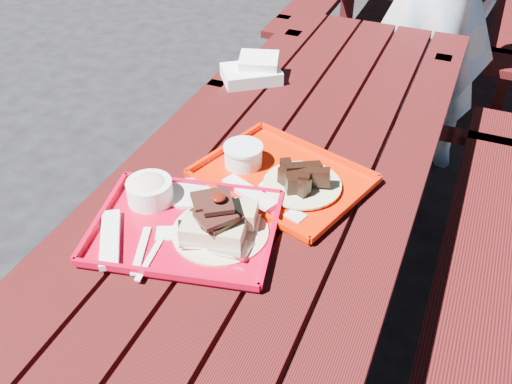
% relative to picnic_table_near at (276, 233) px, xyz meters
% --- Properties ---
extents(ground, '(60.00, 60.00, 0.00)m').
position_rel_picnic_table_near_xyz_m(ground, '(0.00, 0.00, -0.56)').
color(ground, black).
rests_on(ground, ground).
extents(picnic_table_near, '(1.41, 2.40, 0.75)m').
position_rel_picnic_table_near_xyz_m(picnic_table_near, '(0.00, 0.00, 0.00)').
color(picnic_table_near, '#410C0E').
rests_on(picnic_table_near, ground).
extents(near_tray, '(0.49, 0.42, 0.14)m').
position_rel_picnic_table_near_xyz_m(near_tray, '(-0.14, -0.26, 0.22)').
color(near_tray, '#B50421').
rests_on(near_tray, picnic_table_near).
extents(far_tray, '(0.50, 0.44, 0.07)m').
position_rel_picnic_table_near_xyz_m(far_tray, '(0.00, -0.00, 0.21)').
color(far_tray, red).
rests_on(far_tray, picnic_table_near).
extents(white_cloth, '(0.24, 0.23, 0.08)m').
position_rel_picnic_table_near_xyz_m(white_cloth, '(-0.29, 0.52, 0.22)').
color(white_cloth, white).
rests_on(white_cloth, picnic_table_near).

